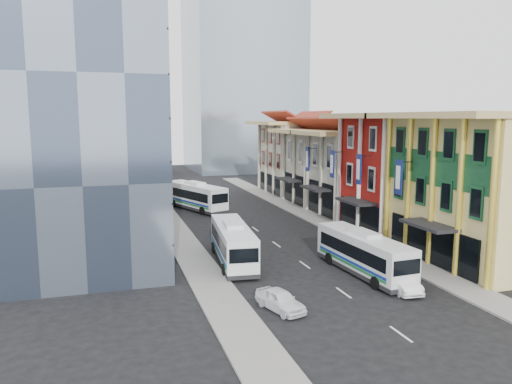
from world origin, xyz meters
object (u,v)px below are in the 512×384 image
object	(u,v)px
bus_left_near	(233,242)
sedan_left	(280,300)
shophouse_tan	(475,191)
office_tower	(83,84)
bus_left_far	(195,196)
bus_right	(363,252)
sedan_right	(400,281)

from	to	relation	value
bus_left_near	sedan_left	world-z (taller)	bus_left_near
shophouse_tan	office_tower	bearing A→B (deg)	155.70
shophouse_tan	office_tower	size ratio (longest dim) A/B	0.47
bus_left_far	sedan_left	xyz separation A→B (m)	(-1.16, -36.30, -1.20)
bus_left_far	bus_right	world-z (taller)	bus_left_far
bus_right	sedan_left	size ratio (longest dim) A/B	2.69
office_tower	bus_left_far	bearing A→B (deg)	52.26
office_tower	bus_left_far	xyz separation A→B (m)	(12.86, 16.62, -13.13)
sedan_left	bus_left_far	bearing A→B (deg)	71.50
shophouse_tan	bus_right	size ratio (longest dim) A/B	1.31
shophouse_tan	bus_left_near	world-z (taller)	shophouse_tan
bus_right	sedan_left	world-z (taller)	bus_right
office_tower	sedan_right	world-z (taller)	office_tower
bus_left_near	bus_left_far	size ratio (longest dim) A/B	0.93
bus_right	sedan_left	bearing A→B (deg)	-152.98
shophouse_tan	bus_right	bearing A→B (deg)	-177.15
sedan_left	sedan_right	bearing A→B (deg)	-10.99
sedan_left	shophouse_tan	bearing A→B (deg)	-0.27
shophouse_tan	sedan_right	world-z (taller)	shophouse_tan
sedan_left	bus_left_near	bearing A→B (deg)	74.38
bus_left_far	sedan_right	bearing A→B (deg)	-98.42
sedan_right	bus_left_far	bearing A→B (deg)	108.10
office_tower	bus_right	bearing A→B (deg)	-35.42
shophouse_tan	office_tower	xyz separation A→B (m)	(-31.00, 14.00, 9.00)
bus_left_near	bus_right	xyz separation A→B (m)	(8.92, -5.98, -0.03)
bus_left_near	bus_left_far	xyz separation A→B (m)	(1.36, 25.17, 0.13)
shophouse_tan	bus_left_near	xyz separation A→B (m)	(-19.50, 5.45, -4.26)
office_tower	shophouse_tan	bearing A→B (deg)	-24.30
bus_left_near	bus_right	world-z (taller)	bus_left_near
office_tower	sedan_left	bearing A→B (deg)	-59.26
bus_right	bus_left_far	bearing A→B (deg)	100.07
bus_left_near	sedan_left	xyz separation A→B (m)	(0.20, -11.13, -1.07)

